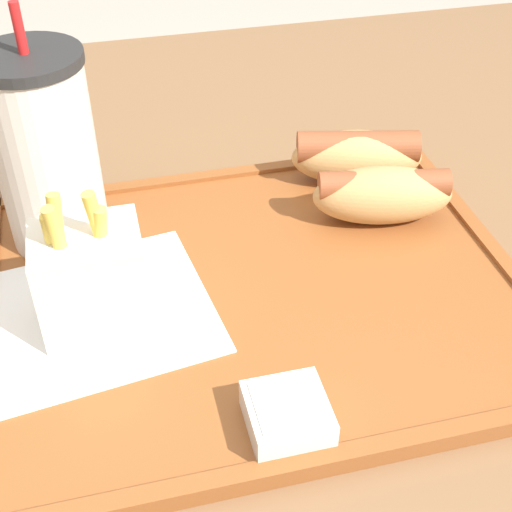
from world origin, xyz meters
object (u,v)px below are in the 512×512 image
Objects in this scene: sauce_cup_mayo at (287,414)px; soda_cup at (45,152)px; fries_carton at (91,280)px; hot_dog_far at (357,155)px; hot_dog_near at (383,193)px.

soda_cup is at bearing 118.83° from sauce_cup_mayo.
soda_cup reaches higher than fries_carton.
fries_carton reaches higher than sauce_cup_mayo.
soda_cup is 3.94× the size of sauce_cup_mayo.
fries_carton reaches higher than hot_dog_far.
hot_dog_far is 0.27m from fries_carton.
fries_carton is at bearing 131.51° from sauce_cup_mayo.
soda_cup is at bearing 100.73° from fries_carton.
hot_dog_near is 0.25m from fries_carton.
sauce_cup_mayo is (-0.13, -0.25, -0.02)m from hot_dog_far.
soda_cup reaches higher than sauce_cup_mayo.
fries_carton is at bearing -164.04° from hot_dog_near.
hot_dog_far is at bearing 61.59° from sauce_cup_mayo.
hot_dog_near is 0.23m from sauce_cup_mayo.
hot_dog_near is at bearing -90.00° from hot_dog_far.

